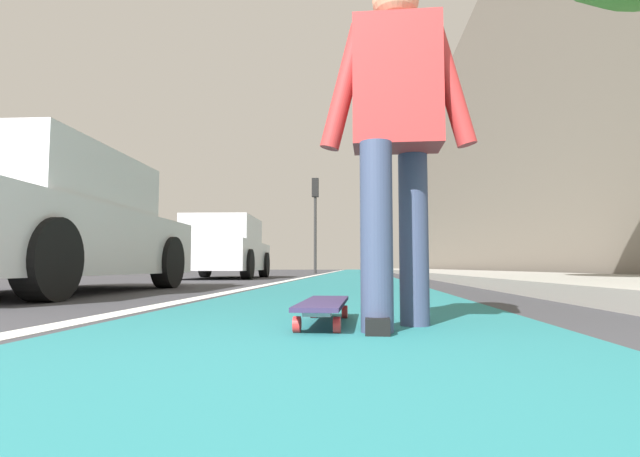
% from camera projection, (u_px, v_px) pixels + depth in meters
% --- Properties ---
extents(ground_plane, '(80.00, 80.00, 0.00)m').
position_uv_depth(ground_plane, '(351.00, 280.00, 10.76)').
color(ground_plane, '#38383D').
extents(bike_lane_paint, '(56.00, 2.19, 0.00)m').
position_uv_depth(bike_lane_paint, '(355.00, 272.00, 24.68)').
color(bike_lane_paint, '#237075').
rests_on(bike_lane_paint, ground).
extents(lane_stripe_white, '(52.00, 0.16, 0.01)m').
position_uv_depth(lane_stripe_white, '(325.00, 273.00, 20.80)').
color(lane_stripe_white, silver).
rests_on(lane_stripe_white, ground).
extents(sidewalk_curb, '(52.00, 3.20, 0.15)m').
position_uv_depth(sidewalk_curb, '(443.00, 272.00, 18.46)').
color(sidewalk_curb, '#9E9B93').
rests_on(sidewalk_curb, ground).
extents(building_facade, '(40.00, 1.20, 11.54)m').
position_uv_depth(building_facade, '(480.00, 149.00, 22.68)').
color(building_facade, gray).
rests_on(building_facade, ground).
extents(skateboard, '(0.84, 0.22, 0.11)m').
position_uv_depth(skateboard, '(324.00, 305.00, 2.36)').
color(skateboard, red).
rests_on(skateboard, ground).
extents(skater_person, '(0.46, 0.72, 1.64)m').
position_uv_depth(skater_person, '(396.00, 124.00, 2.25)').
color(skater_person, '#384260').
rests_on(skater_person, ground).
extents(parked_car_near, '(4.19, 2.07, 1.50)m').
position_uv_depth(parked_car_near, '(41.00, 225.00, 5.22)').
color(parked_car_near, silver).
rests_on(parked_car_near, ground).
extents(parked_car_mid, '(4.08, 1.98, 1.50)m').
position_uv_depth(parked_car_mid, '(224.00, 249.00, 12.11)').
color(parked_car_mid, silver).
rests_on(parked_car_mid, ground).
extents(traffic_light, '(0.33, 0.28, 4.05)m').
position_uv_depth(traffic_light, '(315.00, 207.00, 20.74)').
color(traffic_light, '#2D2D2D').
rests_on(traffic_light, ground).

